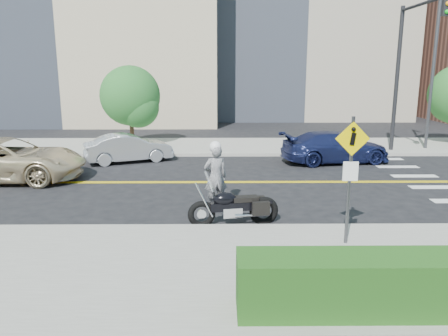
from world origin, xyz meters
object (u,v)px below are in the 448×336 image
at_px(motorcyclist, 216,175).
at_px(parked_car_blue, 335,147).
at_px(suv, 6,159).
at_px(motorcycle, 234,199).
at_px(pedestrian_sign, 350,169).
at_px(parked_car_silver, 129,148).

height_order(motorcyclist, parked_car_blue, motorcyclist).
distance_m(motorcyclist, suv, 8.78).
bearing_deg(motorcyclist, motorcycle, 95.67).
bearing_deg(motorcycle, pedestrian_sign, -42.26).
bearing_deg(pedestrian_sign, motorcycle, 146.63).
bearing_deg(parked_car_silver, pedestrian_sign, -167.09).
distance_m(motorcycle, parked_car_silver, 9.56).
xyz_separation_m(pedestrian_sign, parked_car_blue, (2.27, 9.88, -1.25)).
distance_m(pedestrian_sign, motorcycle, 3.35).
xyz_separation_m(parked_car_silver, parked_car_blue, (9.46, -0.21, 0.06)).
height_order(motorcyclist, parked_car_silver, motorcyclist).
xyz_separation_m(motorcycle, parked_car_blue, (4.87, 8.17, -0.02)).
height_order(pedestrian_sign, parked_car_silver, pedestrian_sign).
distance_m(pedestrian_sign, parked_car_blue, 10.22).
relative_size(motorcycle, parked_car_blue, 0.49).
height_order(suv, parked_car_silver, suv).
relative_size(suv, parked_car_blue, 1.19).
bearing_deg(parked_car_blue, suv, 93.36).
height_order(motorcycle, parked_car_blue, motorcycle).
height_order(pedestrian_sign, parked_car_blue, pedestrian_sign).
bearing_deg(motorcycle, motorcyclist, 100.69).
bearing_deg(motorcyclist, parked_car_blue, -142.69).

